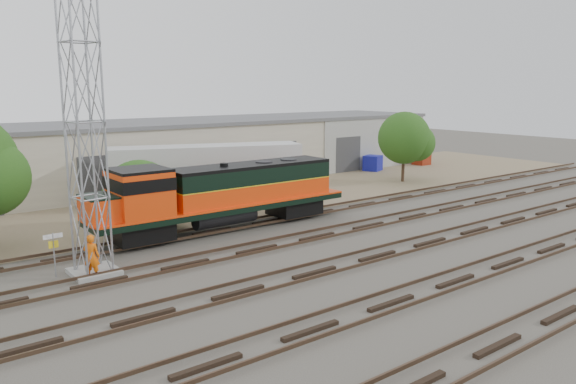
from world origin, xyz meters
TOP-DOWN VIEW (x-y plane):
  - ground at (0.00, 0.00)m, footprint 140.00×140.00m
  - dirt_strip at (0.00, 15.00)m, footprint 80.00×16.00m
  - tracks at (0.00, -3.00)m, footprint 80.00×20.40m
  - warehouse at (0.04, 22.98)m, footprint 58.40×10.40m
  - locomotive at (-3.38, 6.00)m, footprint 15.75×2.76m
  - signal_tower at (-11.71, 3.02)m, footprint 1.96×1.96m
  - sign_post at (-13.20, 3.54)m, footprint 0.81×0.07m
  - worker at (-11.95, 2.48)m, footprint 0.84×0.83m
  - semi_trailer at (0.27, 13.33)m, footprint 13.47×7.01m
  - dumpster_blue at (20.52, 17.04)m, footprint 2.04×1.98m
  - dumpster_red at (27.67, 16.82)m, footprint 1.52×1.42m
  - tree_mid at (-6.58, 9.13)m, footprint 4.52×4.30m
  - tree_east at (18.17, 10.79)m, footprint 4.71×4.49m

SIDE VIEW (x-z plane):
  - ground at x=0.00m, z-range 0.00..0.00m
  - dirt_strip at x=0.00m, z-range 0.00..0.02m
  - tracks at x=0.00m, z-range -0.06..0.22m
  - dumpster_red at x=27.67m, z-range 0.00..1.40m
  - dumpster_blue at x=20.52m, z-range 0.00..1.50m
  - worker at x=-11.95m, z-range 0.00..1.95m
  - sign_post at x=-13.20m, z-range 0.40..2.39m
  - tree_mid at x=-6.58m, z-range -0.36..3.94m
  - locomotive at x=-3.38m, z-range 0.30..4.09m
  - semi_trailer at x=0.27m, z-range 0.53..4.64m
  - warehouse at x=0.04m, z-range 0.00..5.30m
  - tree_east at x=18.17m, z-range 0.67..6.73m
  - signal_tower at x=-11.71m, z-range -0.15..13.08m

